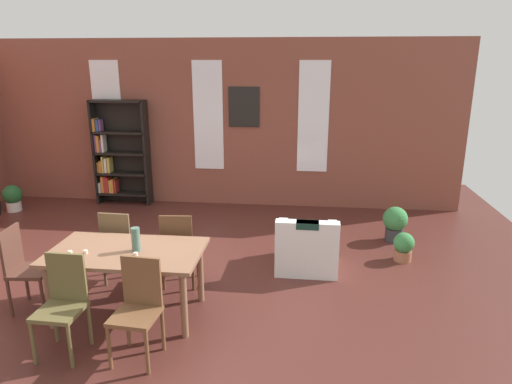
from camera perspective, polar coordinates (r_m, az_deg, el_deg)
The scene contains 21 objects.
ground_plane at distance 5.84m, azimuth -12.69°, elevation -11.52°, with size 10.72×10.72×0.00m, color #4E251F.
back_wall_brick at distance 8.62m, azimuth -5.88°, elevation 8.49°, with size 9.25×0.12×3.06m, color brown.
window_pane_0 at distance 9.14m, azimuth -18.05°, elevation 9.19°, with size 0.55×0.02×1.99m, color white.
window_pane_1 at distance 8.53m, azimuth -6.01°, elevation 9.44°, with size 0.55×0.02×1.99m, color white.
window_pane_2 at distance 8.34m, azimuth 7.20°, elevation 9.24°, with size 0.55×0.02×1.99m, color white.
dining_table at distance 5.06m, azimuth -15.90°, elevation -7.97°, with size 1.61×0.92×0.75m.
vase_on_table at distance 4.94m, azimuth -14.82°, elevation -5.75°, with size 0.09×0.09×0.26m, color #4C7266.
tealight_candle_0 at distance 5.06m, azimuth -20.58°, elevation -7.04°, with size 0.04×0.04×0.04m, color silver.
tealight_candle_1 at distance 4.86m, azimuth -14.84°, elevation -7.53°, with size 0.04×0.04×0.04m, color silver.
tealight_candle_2 at distance 5.12m, azimuth -22.27°, elevation -6.99°, with size 0.04×0.04×0.03m, color silver.
dining_chair_head_left at distance 5.65m, azimuth -27.06°, elevation -8.22°, with size 0.43×0.43×0.95m.
dining_chair_far_left at distance 5.83m, azimuth -16.65°, elevation -6.31°, with size 0.42×0.42×0.95m.
dining_chair_near_right at distance 4.43m, azimuth -14.56°, elevation -13.64°, with size 0.43×0.43×0.95m.
dining_chair_near_left at distance 4.73m, azimuth -23.04°, elevation -12.50°, with size 0.41×0.41×0.95m.
dining_chair_far_right at distance 5.60m, azimuth -9.66°, elevation -6.81°, with size 0.43×0.43×0.95m.
bookshelf_tall at distance 9.02m, azimuth -16.96°, elevation 4.48°, with size 1.03×0.28×1.97m.
armchair_white at distance 6.11m, azimuth 6.39°, elevation -7.01°, with size 0.81×0.81×0.75m.
potted_plant_by_shelf at distance 9.44m, azimuth -28.18°, elevation -0.56°, with size 0.34×0.34×0.49m.
potted_plant_corner at distance 7.26m, azimuth 17.01°, elevation -3.65°, with size 0.37×0.37×0.54m.
potted_plant_window at distance 6.63m, azimuth 18.00°, elevation -6.46°, with size 0.28×0.28×0.41m.
framed_picture at distance 8.39m, azimuth -1.52°, elevation 10.60°, with size 0.56×0.03×0.72m, color black.
Camera 1 is at (1.80, -4.86, 2.69)m, focal length 31.93 mm.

